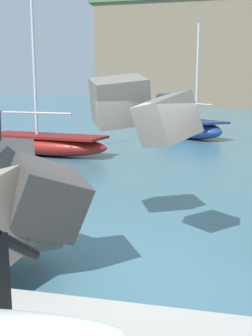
{
  "coord_description": "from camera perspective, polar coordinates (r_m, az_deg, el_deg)",
  "views": [
    {
      "loc": [
        1.49,
        -6.12,
        2.72
      ],
      "look_at": [
        -0.02,
        0.5,
        1.4
      ],
      "focal_mm": 43.56,
      "sensor_mm": 36.0,
      "label": 1
    }
  ],
  "objects": [
    {
      "name": "boat_mid_centre",
      "position": [
        35.21,
        6.02,
        7.66
      ],
      "size": [
        5.31,
        3.31,
        2.36
      ],
      "color": "navy",
      "rests_on": "ground"
    },
    {
      "name": "ground_plane",
      "position": [
        6.86,
        -0.81,
        -12.35
      ],
      "size": [
        400.0,
        400.0,
        0.0
      ],
      "primitive_type": "plane",
      "color": "#42707F"
    },
    {
      "name": "boat_mid_left",
      "position": [
        23.24,
        9.18,
        5.53
      ],
      "size": [
        4.51,
        4.83,
        6.14
      ],
      "color": "navy",
      "rests_on": "ground"
    },
    {
      "name": "boat_near_centre",
      "position": [
        17.33,
        -11.17,
        3.44
      ],
      "size": [
        5.8,
        2.61,
        7.81
      ],
      "color": "maroon",
      "rests_on": "ground"
    }
  ]
}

